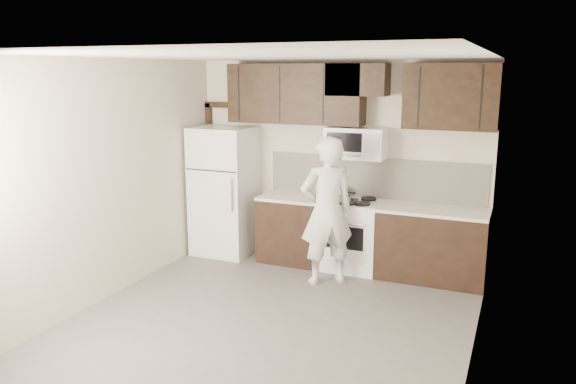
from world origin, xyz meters
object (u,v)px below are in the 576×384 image
Objects in this scene: stove at (351,234)px; refrigerator at (225,191)px; person at (327,211)px; microwave at (356,143)px.

refrigerator reaches higher than stove.
refrigerator is (-1.85, -0.05, 0.44)m from stove.
refrigerator is at bearing -178.49° from stove.
stove is at bearing -139.76° from person.
refrigerator is 0.99× the size of person.
microwave is 0.42× the size of refrigerator.
microwave reaches higher than person.
person is (-0.13, -0.61, 0.44)m from stove.
person is (-0.13, -0.73, -0.75)m from microwave.
stove is 1.20m from microwave.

